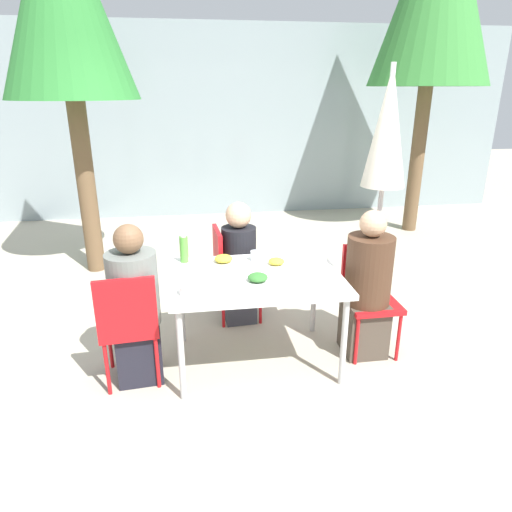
# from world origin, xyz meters

# --- Properties ---
(ground_plane) EXTENTS (24.00, 24.00, 0.00)m
(ground_plane) POSITION_xyz_m (0.00, 0.00, 0.00)
(ground_plane) COLOR #B2A893
(building_facade) EXTENTS (10.00, 0.20, 3.00)m
(building_facade) POSITION_xyz_m (0.00, 4.66, 1.50)
(building_facade) COLOR #89999E
(building_facade) RESTS_ON ground
(dining_table) EXTENTS (1.26, 0.91, 0.73)m
(dining_table) POSITION_xyz_m (0.00, 0.00, 0.67)
(dining_table) COLOR white
(dining_table) RESTS_ON ground
(chair_left) EXTENTS (0.43, 0.43, 0.87)m
(chair_left) POSITION_xyz_m (-0.92, -0.16, 0.51)
(chair_left) COLOR red
(chair_left) RESTS_ON ground
(person_left) EXTENTS (0.35, 0.35, 1.18)m
(person_left) POSITION_xyz_m (-0.88, -0.08, 0.55)
(person_left) COLOR black
(person_left) RESTS_ON ground
(chair_right) EXTENTS (0.40, 0.40, 0.87)m
(chair_right) POSITION_xyz_m (0.93, 0.08, 0.51)
(chair_right) COLOR red
(chair_right) RESTS_ON ground
(person_right) EXTENTS (0.36, 0.36, 1.19)m
(person_right) POSITION_xyz_m (0.88, 0.00, 0.56)
(person_right) COLOR #473D33
(person_right) RESTS_ON ground
(chair_far) EXTENTS (0.43, 0.43, 0.87)m
(chair_far) POSITION_xyz_m (-0.13, 0.75, 0.51)
(chair_far) COLOR red
(chair_far) RESTS_ON ground
(person_far) EXTENTS (0.31, 0.31, 1.12)m
(person_far) POSITION_xyz_m (-0.05, 0.70, 0.54)
(person_far) COLOR #383842
(person_far) RESTS_ON ground
(closed_umbrella) EXTENTS (0.38, 0.38, 2.23)m
(closed_umbrella) POSITION_xyz_m (1.25, 0.74, 1.63)
(closed_umbrella) COLOR #333333
(closed_umbrella) RESTS_ON ground
(plate_0) EXTENTS (0.26, 0.26, 0.07)m
(plate_0) POSITION_xyz_m (-0.01, -0.14, 0.76)
(plate_0) COLOR white
(plate_0) RESTS_ON dining_table
(plate_1) EXTENTS (0.26, 0.26, 0.07)m
(plate_1) POSITION_xyz_m (-0.22, 0.27, 0.76)
(plate_1) COLOR white
(plate_1) RESTS_ON dining_table
(plate_2) EXTENTS (0.23, 0.23, 0.06)m
(plate_2) POSITION_xyz_m (0.18, 0.16, 0.75)
(plate_2) COLOR white
(plate_2) RESTS_ON dining_table
(bottle) EXTENTS (0.07, 0.07, 0.23)m
(bottle) POSITION_xyz_m (-0.52, 0.36, 0.84)
(bottle) COLOR #51A338
(bottle) RESTS_ON dining_table
(drinking_cup) EXTENTS (0.08, 0.08, 0.08)m
(drinking_cup) POSITION_xyz_m (0.04, 0.30, 0.77)
(drinking_cup) COLOR silver
(drinking_cup) RESTS_ON dining_table
(salad_bowl) EXTENTS (0.14, 0.14, 0.06)m
(salad_bowl) POSITION_xyz_m (-0.49, -0.27, 0.76)
(salad_bowl) COLOR white
(salad_bowl) RESTS_ON dining_table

